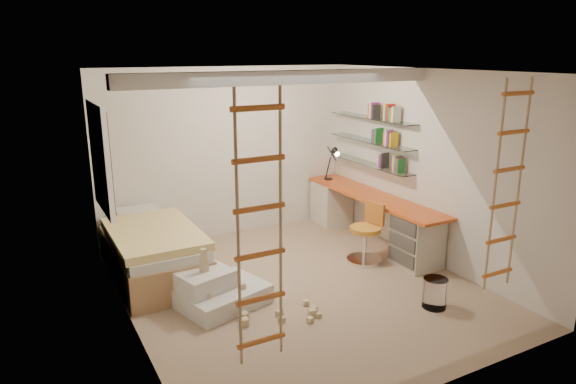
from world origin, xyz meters
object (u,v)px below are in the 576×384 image
desk (370,217)px  swivel_chair (366,241)px  bed (153,251)px  play_platform (217,291)px

desk → swivel_chair: size_ratio=3.39×
bed → play_platform: 1.24m
swivel_chair → play_platform: (-2.25, -0.20, -0.14)m
desk → swivel_chair: 0.78m
swivel_chair → bed: bearing=160.5°
bed → play_platform: bearing=-69.2°
desk → play_platform: size_ratio=2.53×
bed → play_platform: size_ratio=1.81×
desk → play_platform: 2.88m
bed → swivel_chair: size_ratio=2.42×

